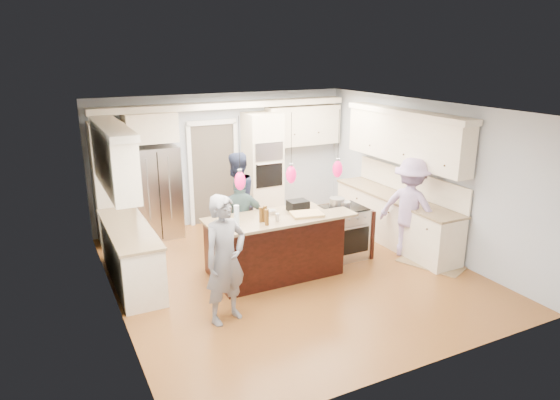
{
  "coord_description": "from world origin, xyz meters",
  "views": [
    {
      "loc": [
        -3.55,
        -6.73,
        3.54
      ],
      "look_at": [
        0.0,
        0.35,
        1.15
      ],
      "focal_mm": 32.0,
      "sensor_mm": 36.0,
      "label": 1
    }
  ],
  "objects_px": {
    "refrigerator": "(155,192)",
    "person_far_left": "(236,199)",
    "island_range": "(344,232)",
    "person_bar_end": "(225,260)",
    "kitchen_island": "(274,245)"
  },
  "relations": [
    {
      "from": "person_far_left",
      "to": "island_range",
      "type": "bearing_deg",
      "value": 115.35
    },
    {
      "from": "refrigerator",
      "to": "kitchen_island",
      "type": "bearing_deg",
      "value": -63.07
    },
    {
      "from": "island_range",
      "to": "person_bar_end",
      "type": "distance_m",
      "value": 2.9
    },
    {
      "from": "refrigerator",
      "to": "person_far_left",
      "type": "relative_size",
      "value": 1.03
    },
    {
      "from": "island_range",
      "to": "person_far_left",
      "type": "distance_m",
      "value": 2.09
    },
    {
      "from": "refrigerator",
      "to": "person_bar_end",
      "type": "distance_m",
      "value": 3.62
    },
    {
      "from": "person_bar_end",
      "to": "person_far_left",
      "type": "distance_m",
      "value": 2.84
    },
    {
      "from": "refrigerator",
      "to": "kitchen_island",
      "type": "height_order",
      "value": "refrigerator"
    },
    {
      "from": "island_range",
      "to": "person_bar_end",
      "type": "bearing_deg",
      "value": -156.8
    },
    {
      "from": "refrigerator",
      "to": "person_bar_end",
      "type": "bearing_deg",
      "value": -88.81
    },
    {
      "from": "refrigerator",
      "to": "kitchen_island",
      "type": "xyz_separation_m",
      "value": [
        1.3,
        -2.57,
        -0.41
      ]
    },
    {
      "from": "kitchen_island",
      "to": "person_bar_end",
      "type": "xyz_separation_m",
      "value": [
        -1.23,
        -1.05,
        0.4
      ]
    },
    {
      "from": "island_range",
      "to": "kitchen_island",
      "type": "bearing_deg",
      "value": -176.94
    },
    {
      "from": "island_range",
      "to": "person_bar_end",
      "type": "relative_size",
      "value": 0.52
    },
    {
      "from": "refrigerator",
      "to": "person_far_left",
      "type": "xyz_separation_m",
      "value": [
        1.27,
        -1.04,
        -0.02
      ]
    }
  ]
}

